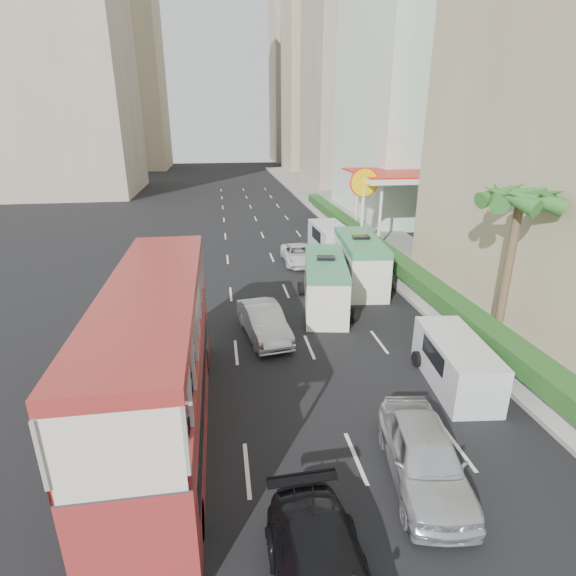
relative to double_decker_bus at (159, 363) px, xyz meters
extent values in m
plane|color=black|center=(6.00, 0.00, -2.53)|extent=(200.00, 200.00, 0.00)
cube|color=#9F2B28|center=(0.00, 0.00, 0.00)|extent=(2.50, 11.00, 5.06)
imported|color=silver|center=(3.74, 6.34, -2.53)|extent=(2.30, 4.70, 1.48)
imported|color=silver|center=(7.15, -3.08, -2.53)|extent=(2.61, 4.96, 1.61)
imported|color=silver|center=(7.29, 17.39, -2.53)|extent=(2.08, 4.47, 1.24)
cube|color=silver|center=(7.26, 9.29, -1.19)|extent=(3.03, 6.29, 2.67)
cube|color=silver|center=(10.12, 12.47, -1.10)|extent=(2.80, 6.65, 2.87)
cube|color=silver|center=(10.38, 1.30, -1.63)|extent=(2.27, 4.66, 1.80)
cube|color=silver|center=(10.01, 19.32, -1.46)|extent=(2.32, 5.41, 2.14)
cube|color=#99968C|center=(15.00, 25.00, -2.44)|extent=(6.00, 120.00, 0.18)
cube|color=silver|center=(12.20, 14.00, -1.85)|extent=(0.30, 44.00, 1.00)
cube|color=#2D6626|center=(12.20, 14.00, -1.00)|extent=(1.10, 44.00, 0.70)
cylinder|color=brown|center=(13.80, 4.00, 0.85)|extent=(0.36, 0.36, 6.40)
cube|color=silver|center=(16.00, 23.00, 0.22)|extent=(6.50, 8.00, 5.50)
cube|color=#B5A48F|center=(24.00, 58.00, 22.47)|extent=(16.00, 16.00, 50.00)
cube|color=tan|center=(23.00, 82.00, 19.47)|extent=(14.00, 14.00, 44.00)
cube|color=#B5A48F|center=(23.00, 104.00, 17.47)|extent=(14.00, 14.00, 40.00)
cube|color=tan|center=(-16.00, 90.00, 20.47)|extent=(16.00, 16.00, 46.00)
camera|label=1|loc=(2.02, -12.21, 6.77)|focal=28.00mm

